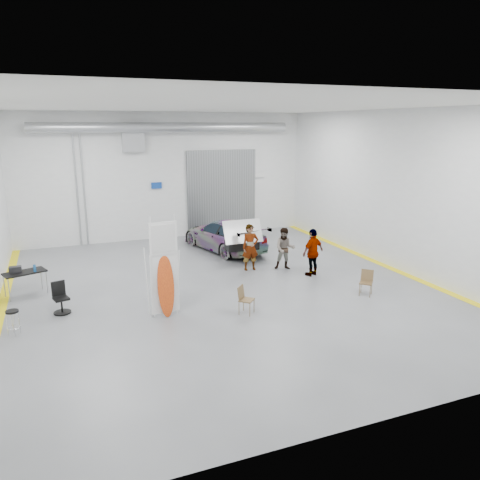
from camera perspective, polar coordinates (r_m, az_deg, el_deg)
name	(u,v)px	position (r m, az deg, el deg)	size (l,w,h in m)	color
ground	(223,289)	(16.01, -2.14, -5.94)	(16.00, 16.00, 0.00)	slate
room_shell	(207,163)	(17.29, -4.00, 9.39)	(14.02, 16.18, 6.01)	silver
sedan_car	(224,235)	(20.66, -1.92, 0.62)	(1.92, 4.70, 1.36)	white
person_a	(250,247)	(17.78, 1.27, -0.89)	(0.65, 0.43, 1.78)	#835E47
person_b	(285,249)	(17.95, 5.49, -1.06)	(0.80, 0.61, 1.63)	#477382
person_c	(313,252)	(17.32, 8.88, -1.49)	(1.03, 0.42, 1.77)	olive
surfboard_display	(164,277)	(13.56, -9.23, -4.46)	(0.84, 0.29, 2.97)	white
folding_chair_near	(246,305)	(13.90, 0.79, -7.94)	(0.55, 0.63, 0.84)	brown
folding_chair_far	(365,288)	(15.87, 15.05, -5.62)	(0.54, 0.62, 0.83)	brown
shop_stool	(13,323)	(13.90, -25.90, -9.07)	(0.35, 0.35, 0.69)	black
work_table	(22,272)	(16.69, -25.02, -3.56)	(1.41, 1.02, 1.04)	#97999F
office_chair	(61,300)	(14.87, -20.96, -6.80)	(0.51, 0.53, 0.94)	black
trunk_lid	(242,229)	(18.58, 0.25, 1.33)	(1.59, 0.97, 0.04)	silver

